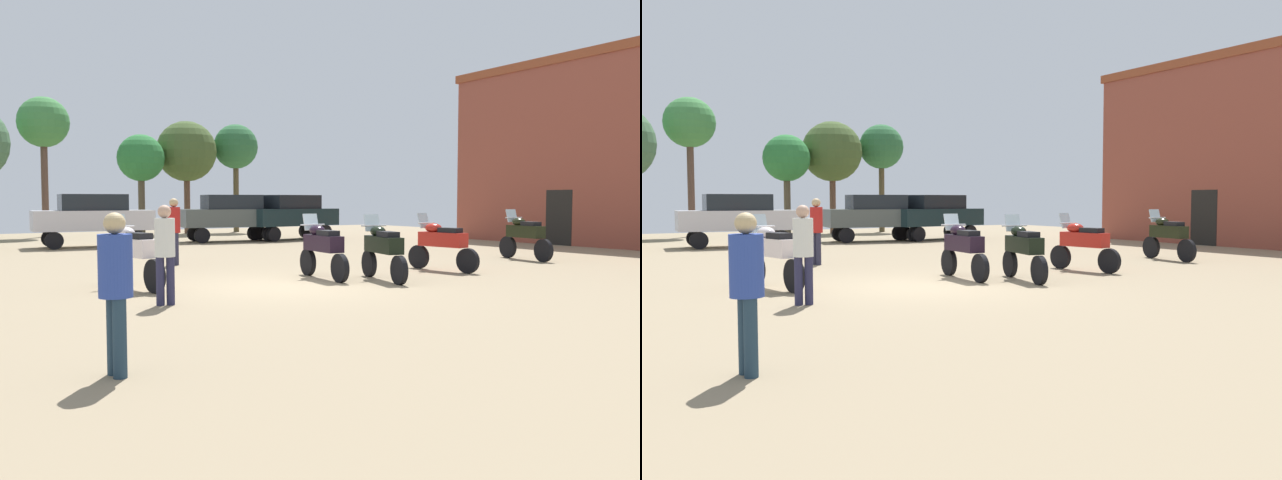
% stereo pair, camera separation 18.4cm
% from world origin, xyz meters
% --- Properties ---
extents(ground_plane, '(44.00, 52.00, 0.02)m').
position_xyz_m(ground_plane, '(0.00, 0.00, 0.01)').
color(ground_plane, gray).
extents(motorcycle_1, '(0.71, 2.29, 1.49)m').
position_xyz_m(motorcycle_1, '(-2.91, 1.34, 0.76)').
color(motorcycle_1, black).
rests_on(motorcycle_1, ground).
extents(motorcycle_4, '(0.62, 2.17, 1.46)m').
position_xyz_m(motorcycle_4, '(1.19, 0.65, 0.74)').
color(motorcycle_4, black).
rests_on(motorcycle_4, ground).
extents(motorcycle_5, '(0.67, 2.18, 1.50)m').
position_xyz_m(motorcycle_5, '(8.79, 1.27, 0.76)').
color(motorcycle_5, black).
rests_on(motorcycle_5, ground).
extents(motorcycle_6, '(0.66, 2.14, 1.45)m').
position_xyz_m(motorcycle_6, '(4.61, 0.40, 0.73)').
color(motorcycle_6, black).
rests_on(motorcycle_6, ground).
extents(motorcycle_8, '(0.75, 2.13, 1.45)m').
position_xyz_m(motorcycle_8, '(2.14, -0.34, 0.73)').
color(motorcycle_8, black).
rests_on(motorcycle_8, ground).
extents(car_1, '(4.54, 2.50, 2.00)m').
position_xyz_m(car_1, '(5.21, 13.91, 1.19)').
color(car_1, black).
rests_on(car_1, ground).
extents(car_3, '(4.50, 2.35, 2.00)m').
position_xyz_m(car_3, '(7.95, 13.60, 1.19)').
color(car_3, black).
rests_on(car_3, ground).
extents(car_4, '(4.45, 2.19, 2.00)m').
position_xyz_m(car_4, '(-0.63, 13.73, 1.19)').
color(car_4, black).
rests_on(car_4, ground).
extents(person_1, '(0.42, 0.42, 1.70)m').
position_xyz_m(person_1, '(-3.09, -1.00, 1.01)').
color(person_1, '#262644').
rests_on(person_1, ground).
extents(person_2, '(0.41, 0.41, 1.83)m').
position_xyz_m(person_2, '(-0.52, 5.45, 1.10)').
color(person_2, '#29283E').
rests_on(person_2, ground).
extents(person_3, '(0.36, 0.36, 1.66)m').
position_xyz_m(person_3, '(-5.04, -5.04, 0.99)').
color(person_3, '#203648').
rests_on(person_3, ground).
extents(tree_1, '(2.35, 2.35, 5.06)m').
position_xyz_m(tree_1, '(3.49, 20.78, 3.85)').
color(tree_1, '#4E4432').
rests_on(tree_1, ground).
extents(tree_4, '(3.19, 3.19, 5.95)m').
position_xyz_m(tree_4, '(6.14, 21.35, 4.35)').
color(tree_4, brown).
rests_on(tree_4, ground).
extents(tree_6, '(2.41, 2.41, 6.71)m').
position_xyz_m(tree_6, '(-0.84, 21.93, 5.42)').
color(tree_6, brown).
rests_on(tree_6, ground).
extents(tree_8, '(2.46, 2.46, 5.97)m').
position_xyz_m(tree_8, '(9.04, 21.41, 4.69)').
color(tree_8, '#4C422A').
rests_on(tree_8, ground).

